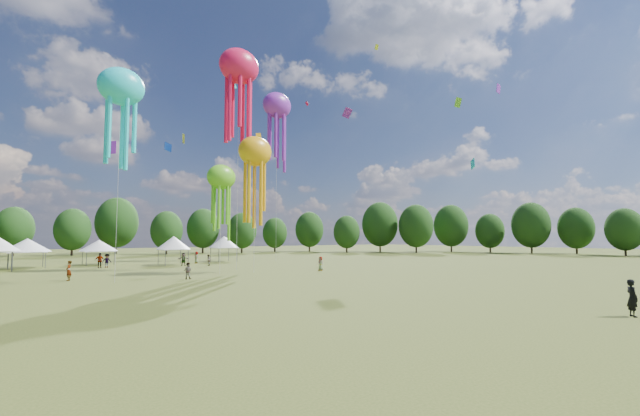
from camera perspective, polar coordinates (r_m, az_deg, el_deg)
ground at (r=19.28m, az=28.07°, el=-15.42°), size 300.00×300.00×0.00m
observer_main at (r=26.10m, az=37.25°, el=-9.89°), size 0.79×0.79×1.85m
spectator_near at (r=41.06m, az=-17.88°, el=-8.28°), size 0.96×0.92×1.57m
spectators_far at (r=57.82m, az=-20.49°, el=-6.84°), size 25.90×23.11×1.90m
festival_tents at (r=63.30m, az=-27.85°, el=-4.39°), size 34.18×12.20×4.33m
show_kites at (r=53.35m, az=-15.34°, el=12.54°), size 50.05×23.16×28.79m
small_kites at (r=58.72m, az=-19.35°, el=22.07°), size 77.24×63.30×43.45m
treeline at (r=71.61m, az=-27.23°, el=-1.53°), size 201.57×95.24×13.43m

